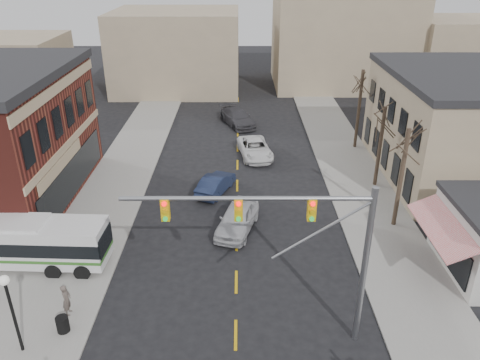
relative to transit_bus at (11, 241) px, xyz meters
name	(u,v)px	position (x,y,z in m)	size (l,w,h in m)	color
sidewalk_west	(122,174)	(3.40, 12.38, -1.56)	(5.00, 60.00, 0.12)	gray
sidewalk_east	(352,174)	(22.40, 12.38, -1.56)	(5.00, 60.00, 0.12)	gray
tree_east_a	(401,179)	(23.40, 4.38, 1.88)	(0.28, 0.28, 6.75)	#382B21
tree_east_b	(380,147)	(23.70, 10.38, 1.65)	(0.28, 0.28, 6.30)	#382B21
tree_east_c	(359,109)	(23.90, 18.38, 2.10)	(0.28, 0.28, 7.20)	#382B21
transit_bus	(11,241)	(0.00, 0.00, 0.00)	(11.10, 2.89, 2.83)	silver
traffic_signal_mast	(301,235)	(15.69, -5.81, 4.15)	(10.48, 0.30, 8.00)	gray
street_lamp	(9,298)	(3.16, -6.64, 1.48)	(0.44, 0.44, 4.14)	black
trash_bin	(63,324)	(4.65, -5.46, -1.09)	(0.60, 0.60, 0.81)	black
car_a	(237,218)	(12.94, 3.86, -0.76)	(2.04, 5.06, 1.72)	#B6B7BB
car_b	(216,184)	(11.27, 9.24, -0.89)	(1.55, 4.44, 1.46)	#19223E
car_c	(255,149)	(14.46, 16.26, -0.85)	(2.54, 5.52, 1.53)	white
car_d	(238,117)	(12.87, 24.83, -0.78)	(2.35, 5.77, 1.67)	#3A383D
pedestrian_near	(67,300)	(4.50, -4.25, -0.64)	(0.62, 0.41, 1.71)	#5A4E48
pedestrian_far	(67,248)	(3.03, 0.30, -0.62)	(0.85, 0.66, 1.75)	#333155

